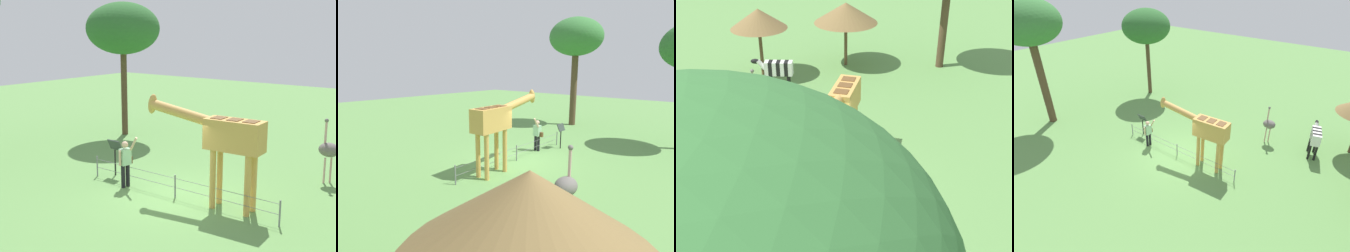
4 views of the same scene
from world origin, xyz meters
TOP-DOWN VIEW (x-y plane):
  - ground_plane at (0.00, 0.00)m, footprint 60.00×60.00m
  - giraffe at (-1.55, -0.20)m, footprint 3.94×0.81m
  - visitor at (1.91, 0.27)m, footprint 0.60×0.59m
  - zebra at (-5.76, -4.52)m, footprint 0.78×1.82m
  - ostrich at (-3.30, -4.26)m, footprint 0.70×0.56m
  - shade_hut_near at (-7.40, -6.10)m, footprint 2.62×2.62m
  - tree_northeast at (9.08, 2.10)m, footprint 3.75×3.75m
  - info_sign at (3.07, -0.42)m, footprint 0.56×0.21m
  - wire_fence at (0.00, 0.06)m, footprint 7.05×0.05m

SIDE VIEW (x-z plane):
  - ground_plane at x=0.00m, z-range 0.00..0.00m
  - wire_fence at x=0.00m, z-range 0.03..0.78m
  - visitor at x=1.91m, z-range 0.02..1.78m
  - info_sign at x=3.07m, z-range 0.29..1.61m
  - zebra at x=-5.76m, z-range 0.33..1.99m
  - ostrich at x=-3.30m, z-range 0.05..2.30m
  - giraffe at x=-1.55m, z-range 0.52..3.75m
  - shade_hut_near at x=-7.40m, z-range 1.17..4.46m
  - tree_northeast at x=9.08m, z-range 2.39..10.03m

